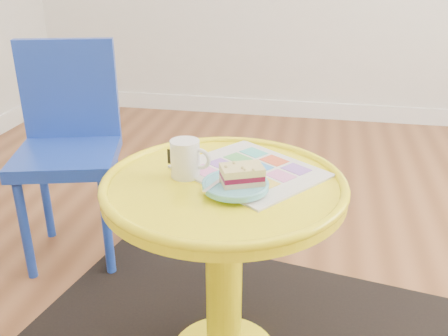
% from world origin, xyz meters
% --- Properties ---
extents(floor, '(4.00, 4.00, 0.00)m').
position_xyz_m(floor, '(0.00, 0.00, 0.00)').
color(floor, brown).
rests_on(floor, ground).
extents(room_walls, '(4.00, 4.00, 4.00)m').
position_xyz_m(room_walls, '(-0.99, 0.99, 0.06)').
color(room_walls, silver).
rests_on(room_walls, ground).
extents(side_table, '(0.63, 0.63, 0.59)m').
position_xyz_m(side_table, '(-0.12, -0.45, 0.43)').
color(side_table, yellow).
rests_on(side_table, ground).
extents(chair, '(0.45, 0.45, 0.83)m').
position_xyz_m(chair, '(-0.83, 0.06, 0.48)').
color(chair, '#1938A7').
rests_on(chair, ground).
extents(newspaper, '(0.45, 0.44, 0.01)m').
position_xyz_m(newspaper, '(-0.07, -0.38, 0.60)').
color(newspaper, silver).
rests_on(newspaper, side_table).
extents(mug, '(0.11, 0.08, 0.10)m').
position_xyz_m(mug, '(-0.23, -0.43, 0.65)').
color(mug, white).
rests_on(mug, side_table).
extents(plate, '(0.16, 0.16, 0.02)m').
position_xyz_m(plate, '(-0.09, -0.50, 0.61)').
color(plate, '#63BED2').
rests_on(plate, newspaper).
extents(cake_slice, '(0.12, 0.10, 0.04)m').
position_xyz_m(cake_slice, '(-0.07, -0.50, 0.64)').
color(cake_slice, '#D3BC8C').
rests_on(cake_slice, plate).
extents(fork, '(0.06, 0.14, 0.00)m').
position_xyz_m(fork, '(-0.13, -0.50, 0.62)').
color(fork, silver).
rests_on(fork, plate).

